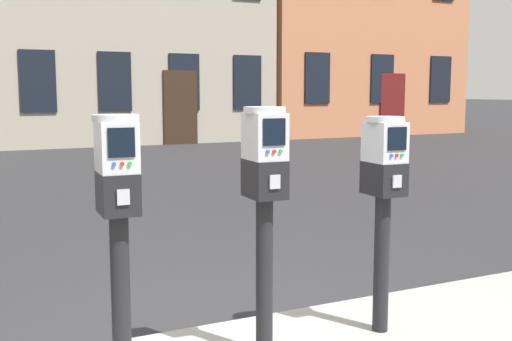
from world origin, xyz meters
The scene contains 3 objects.
parking_meter_near_kerb centered at (-0.67, -0.33, 1.03)m, with size 0.23×0.26×1.29m.
parking_meter_twin_adjacent centered at (0.09, -0.33, 1.05)m, with size 0.23×0.26×1.32m.
parking_meter_end_of_row centered at (0.86, -0.33, 1.00)m, with size 0.23×0.26×1.25m.
Camera 1 is at (-1.35, -3.18, 1.54)m, focal length 44.03 mm.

